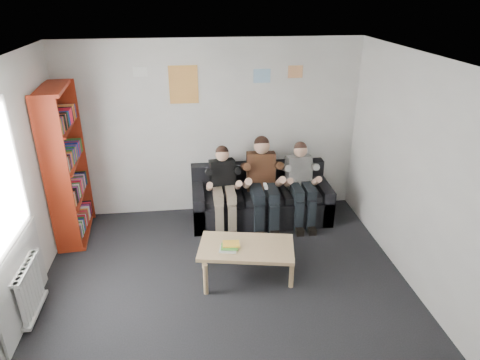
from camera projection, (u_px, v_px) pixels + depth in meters
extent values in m
plane|color=black|center=(229.00, 311.00, 4.84)|extent=(5.00, 5.00, 0.00)
plane|color=silver|center=(226.00, 68.00, 3.72)|extent=(5.00, 5.00, 0.00)
plane|color=silver|center=(212.00, 130.00, 6.54)|extent=(4.50, 0.00, 4.50)
plane|color=silver|center=(439.00, 193.00, 4.53)|extent=(0.00, 5.00, 5.00)
cube|color=black|center=(261.00, 207.00, 6.69)|extent=(2.11, 0.86, 0.40)
cube|color=black|center=(258.00, 174.00, 6.83)|extent=(2.11, 0.19, 0.41)
cube|color=black|center=(198.00, 205.00, 6.55)|extent=(0.17, 0.86, 0.57)
cube|color=black|center=(321.00, 199.00, 6.76)|extent=(0.17, 0.86, 0.57)
cube|color=black|center=(262.00, 195.00, 6.52)|extent=(1.76, 0.59, 0.10)
cube|color=maroon|center=(66.00, 166.00, 5.89)|extent=(0.33, 0.98, 2.19)
cube|color=tan|center=(246.00, 248.00, 5.23)|extent=(1.15, 0.63, 0.05)
cylinder|color=tan|center=(206.00, 279.00, 5.03)|extent=(0.06, 0.06, 0.41)
cylinder|color=tan|center=(292.00, 273.00, 5.14)|extent=(0.06, 0.06, 0.41)
cylinder|color=tan|center=(204.00, 254.00, 5.50)|extent=(0.06, 0.06, 0.41)
cylinder|color=tan|center=(283.00, 249.00, 5.61)|extent=(0.06, 0.06, 0.41)
cube|color=silver|center=(228.00, 249.00, 5.14)|extent=(0.21, 0.15, 0.02)
cube|color=#4C9E38|center=(230.00, 247.00, 5.16)|extent=(0.21, 0.15, 0.02)
cube|color=yellow|center=(231.00, 244.00, 5.19)|extent=(0.21, 0.15, 0.02)
cube|color=black|center=(222.00, 176.00, 6.44)|extent=(0.37, 0.27, 0.52)
sphere|color=tan|center=(222.00, 154.00, 6.26)|extent=(0.20, 0.20, 0.20)
sphere|color=black|center=(222.00, 152.00, 6.26)|extent=(0.19, 0.19, 0.19)
cube|color=#82735D|center=(224.00, 195.00, 6.27)|extent=(0.33, 0.42, 0.14)
cube|color=#82735D|center=(226.00, 220.00, 6.21)|extent=(0.31, 0.13, 0.50)
cube|color=black|center=(226.00, 234.00, 6.25)|extent=(0.31, 0.24, 0.09)
cube|color=#53321B|center=(261.00, 171.00, 6.50)|extent=(0.43, 0.31, 0.60)
sphere|color=tan|center=(262.00, 146.00, 6.29)|extent=(0.24, 0.24, 0.24)
sphere|color=black|center=(262.00, 143.00, 6.29)|extent=(0.22, 0.22, 0.22)
cube|color=black|center=(264.00, 193.00, 6.30)|extent=(0.39, 0.49, 0.16)
cube|color=black|center=(266.00, 220.00, 6.22)|extent=(0.36, 0.15, 0.50)
cube|color=black|center=(267.00, 234.00, 6.24)|extent=(0.36, 0.28, 0.11)
cube|color=white|center=(266.00, 186.00, 6.14)|extent=(0.04, 0.15, 0.04)
cube|color=white|center=(299.00, 172.00, 6.57)|extent=(0.37, 0.27, 0.53)
sphere|color=tan|center=(301.00, 150.00, 6.39)|extent=(0.21, 0.21, 0.21)
sphere|color=black|center=(300.00, 148.00, 6.38)|extent=(0.20, 0.20, 0.20)
cube|color=black|center=(302.00, 191.00, 6.39)|extent=(0.34, 0.43, 0.14)
cube|color=black|center=(305.00, 216.00, 6.34)|extent=(0.32, 0.13, 0.50)
cube|color=black|center=(305.00, 229.00, 6.37)|extent=(0.32, 0.24, 0.09)
cylinder|color=white|center=(21.00, 307.00, 4.39)|extent=(0.06, 0.06, 0.60)
cylinder|color=white|center=(24.00, 302.00, 4.46)|extent=(0.06, 0.06, 0.60)
cylinder|color=white|center=(27.00, 297.00, 4.53)|extent=(0.06, 0.06, 0.60)
cylinder|color=white|center=(29.00, 292.00, 4.60)|extent=(0.06, 0.06, 0.60)
cylinder|color=white|center=(31.00, 287.00, 4.67)|extent=(0.06, 0.06, 0.60)
cylinder|color=white|center=(34.00, 283.00, 4.75)|extent=(0.06, 0.06, 0.60)
cylinder|color=white|center=(36.00, 278.00, 4.82)|extent=(0.06, 0.06, 0.60)
cylinder|color=white|center=(38.00, 274.00, 4.89)|extent=(0.06, 0.06, 0.60)
cube|color=white|center=(35.00, 310.00, 4.75)|extent=(0.10, 0.64, 0.04)
cube|color=white|center=(25.00, 268.00, 4.52)|extent=(0.10, 0.64, 0.04)
cube|color=silver|center=(11.00, 241.00, 4.37)|extent=(0.05, 1.12, 0.06)
cube|color=silver|center=(22.00, 283.00, 4.59)|extent=(0.03, 1.30, 0.90)
cube|color=#D9C44C|center=(184.00, 85.00, 6.19)|extent=(0.42, 0.01, 0.55)
cube|color=#439FE4|center=(262.00, 76.00, 6.28)|extent=(0.25, 0.01, 0.20)
cube|color=#C03C6F|center=(295.00, 72.00, 6.31)|extent=(0.22, 0.01, 0.18)
cube|color=white|center=(140.00, 72.00, 6.05)|extent=(0.20, 0.01, 0.14)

